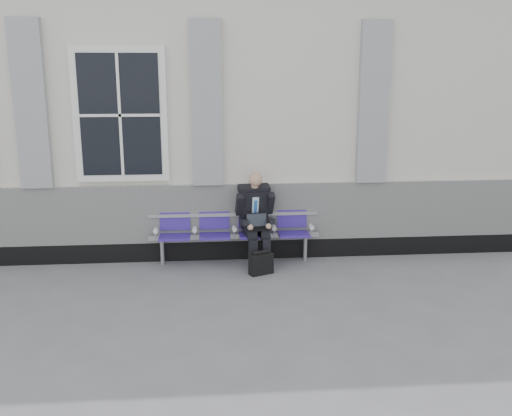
{
  "coord_description": "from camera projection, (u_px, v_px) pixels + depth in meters",
  "views": [
    {
      "loc": [
        1.6,
        -7.05,
        2.9
      ],
      "look_at": [
        2.28,
        0.9,
        0.95
      ],
      "focal_mm": 40.0,
      "sensor_mm": 36.0,
      "label": 1
    }
  ],
  "objects": [
    {
      "name": "businessman",
      "position": [
        255.0,
        215.0,
        8.54
      ],
      "size": [
        0.59,
        0.8,
        1.42
      ],
      "color": "black",
      "rests_on": "ground"
    },
    {
      "name": "bench",
      "position": [
        234.0,
        227.0,
        8.69
      ],
      "size": [
        2.6,
        0.47,
        0.91
      ],
      "color": "#9EA0A3",
      "rests_on": "ground"
    },
    {
      "name": "briefcase",
      "position": [
        261.0,
        263.0,
        8.25
      ],
      "size": [
        0.37,
        0.27,
        0.35
      ],
      "color": "black",
      "rests_on": "ground"
    },
    {
      "name": "ground",
      "position": [
        86.0,
        299.0,
        7.38
      ],
      "size": [
        70.0,
        70.0,
        0.0
      ],
      "primitive_type": "plane",
      "color": "slate",
      "rests_on": "ground"
    },
    {
      "name": "station_building",
      "position": [
        116.0,
        108.0,
        10.21
      ],
      "size": [
        14.4,
        4.4,
        4.49
      ],
      "color": "beige",
      "rests_on": "ground"
    }
  ]
}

